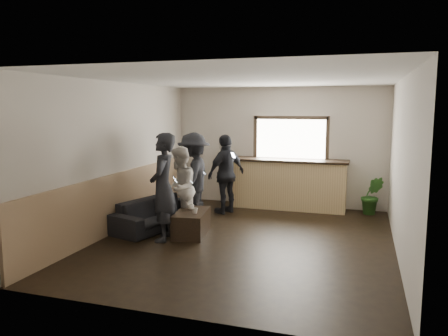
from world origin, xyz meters
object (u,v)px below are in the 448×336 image
(cup_a, at_px, (191,207))
(cup_b, at_px, (195,211))
(sofa, at_px, (158,213))
(person_d, at_px, (226,174))
(potted_plant, at_px, (372,195))
(person_c, at_px, (194,177))
(coffee_table, at_px, (191,223))
(person_b, at_px, (180,188))
(bar_counter, at_px, (288,181))
(person_a, at_px, (163,187))

(cup_a, bearing_deg, cup_b, -55.23)
(sofa, bearing_deg, cup_a, -80.57)
(cup_a, bearing_deg, person_d, 83.66)
(potted_plant, xyz_separation_m, person_c, (-3.53, -1.61, 0.49))
(coffee_table, bearing_deg, potted_plant, 39.39)
(person_b, bearing_deg, cup_a, 50.90)
(person_d, bearing_deg, bar_counter, 154.36)
(coffee_table, relative_size, cup_a, 7.74)
(bar_counter, bearing_deg, person_b, -125.29)
(potted_plant, bearing_deg, sofa, -149.24)
(person_a, distance_m, person_b, 0.76)
(cup_a, bearing_deg, bar_counter, 60.62)
(bar_counter, bearing_deg, potted_plant, -1.42)
(potted_plant, height_order, person_a, person_a)
(person_a, bearing_deg, person_b, 168.96)
(sofa, relative_size, coffee_table, 2.00)
(person_c, bearing_deg, cup_b, 15.34)
(cup_b, bearing_deg, person_b, 138.94)
(coffee_table, distance_m, person_d, 1.92)
(cup_a, distance_m, person_c, 0.99)
(sofa, xyz_separation_m, person_b, (0.45, 0.04, 0.51))
(bar_counter, height_order, person_c, bar_counter)
(bar_counter, bearing_deg, coffee_table, -116.64)
(cup_b, relative_size, person_b, 0.07)
(potted_plant, distance_m, person_a, 4.70)
(person_a, height_order, person_b, person_a)
(coffee_table, height_order, potted_plant, potted_plant)
(potted_plant, xyz_separation_m, person_b, (-3.53, -2.33, 0.37))
(bar_counter, relative_size, sofa, 1.39)
(sofa, relative_size, person_b, 1.22)
(person_a, height_order, person_c, person_a)
(potted_plant, height_order, person_d, person_d)
(person_a, bearing_deg, cup_b, 113.68)
(cup_a, relative_size, person_d, 0.07)
(sofa, bearing_deg, potted_plant, -42.84)
(person_c, bearing_deg, coffee_table, 11.97)
(sofa, height_order, person_b, person_b)
(person_b, bearing_deg, bar_counter, 130.35)
(cup_b, xyz_separation_m, person_a, (-0.46, -0.33, 0.46))
(sofa, relative_size, person_d, 1.11)
(bar_counter, distance_m, person_d, 1.52)
(coffee_table, distance_m, person_a, 0.93)
(potted_plant, bearing_deg, bar_counter, 178.58)
(coffee_table, height_order, cup_b, cup_b)
(coffee_table, bearing_deg, person_b, 141.23)
(coffee_table, height_order, person_b, person_b)
(person_a, height_order, person_d, person_a)
(sofa, relative_size, person_c, 1.07)
(cup_b, relative_size, potted_plant, 0.13)
(cup_a, height_order, person_c, person_c)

